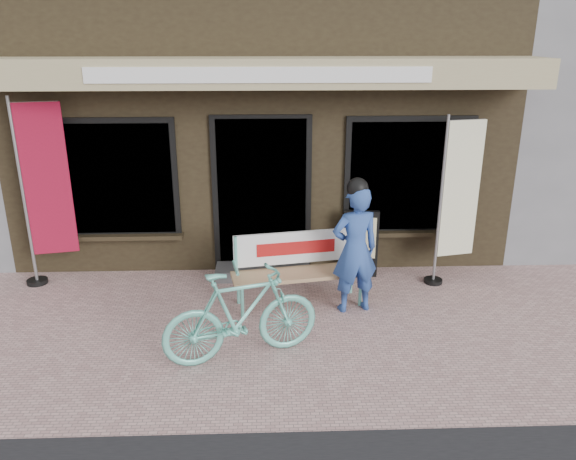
{
  "coord_description": "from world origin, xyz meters",
  "views": [
    {
      "loc": [
        0.09,
        -5.42,
        3.22
      ],
      "look_at": [
        0.31,
        0.7,
        1.05
      ],
      "focal_mm": 35.0,
      "sensor_mm": 36.0,
      "label": 1
    }
  ],
  "objects_px": {
    "bench": "(298,263)",
    "nobori_cream": "(457,199)",
    "nobori_red": "(44,191)",
    "menu_stand": "(361,243)",
    "person": "(355,247)",
    "bicycle": "(241,315)"
  },
  "relations": [
    {
      "from": "bench",
      "to": "nobori_red",
      "type": "relative_size",
      "value": 0.68
    },
    {
      "from": "bicycle",
      "to": "nobori_cream",
      "type": "distance_m",
      "value": 3.35
    },
    {
      "from": "menu_stand",
      "to": "person",
      "type": "bearing_deg",
      "value": -96.15
    },
    {
      "from": "person",
      "to": "nobori_cream",
      "type": "distance_m",
      "value": 1.66
    },
    {
      "from": "person",
      "to": "nobori_red",
      "type": "distance_m",
      "value": 4.05
    },
    {
      "from": "bench",
      "to": "nobori_red",
      "type": "height_order",
      "value": "nobori_red"
    },
    {
      "from": "bench",
      "to": "person",
      "type": "xyz_separation_m",
      "value": [
        0.66,
        -0.24,
        0.29
      ]
    },
    {
      "from": "nobori_cream",
      "to": "menu_stand",
      "type": "xyz_separation_m",
      "value": [
        -1.19,
        0.22,
        -0.68
      ]
    },
    {
      "from": "person",
      "to": "menu_stand",
      "type": "relative_size",
      "value": 1.76
    },
    {
      "from": "bicycle",
      "to": "menu_stand",
      "type": "relative_size",
      "value": 1.74
    },
    {
      "from": "person",
      "to": "menu_stand",
      "type": "height_order",
      "value": "person"
    },
    {
      "from": "bench",
      "to": "bicycle",
      "type": "distance_m",
      "value": 1.42
    },
    {
      "from": "nobori_cream",
      "to": "menu_stand",
      "type": "height_order",
      "value": "nobori_cream"
    },
    {
      "from": "bicycle",
      "to": "nobori_red",
      "type": "bearing_deg",
      "value": 34.98
    },
    {
      "from": "bench",
      "to": "nobori_cream",
      "type": "distance_m",
      "value": 2.26
    },
    {
      "from": "nobori_red",
      "to": "menu_stand",
      "type": "xyz_separation_m",
      "value": [
        4.15,
        0.05,
        -0.8
      ]
    },
    {
      "from": "nobori_red",
      "to": "nobori_cream",
      "type": "bearing_deg",
      "value": -13.39
    },
    {
      "from": "bench",
      "to": "nobori_cream",
      "type": "height_order",
      "value": "nobori_cream"
    },
    {
      "from": "person",
      "to": "bicycle",
      "type": "distance_m",
      "value": 1.69
    },
    {
      "from": "bench",
      "to": "nobori_red",
      "type": "xyz_separation_m",
      "value": [
        -3.25,
        0.71,
        0.76
      ]
    },
    {
      "from": "person",
      "to": "bicycle",
      "type": "height_order",
      "value": "person"
    },
    {
      "from": "person",
      "to": "nobori_red",
      "type": "bearing_deg",
      "value": 153.45
    }
  ]
}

